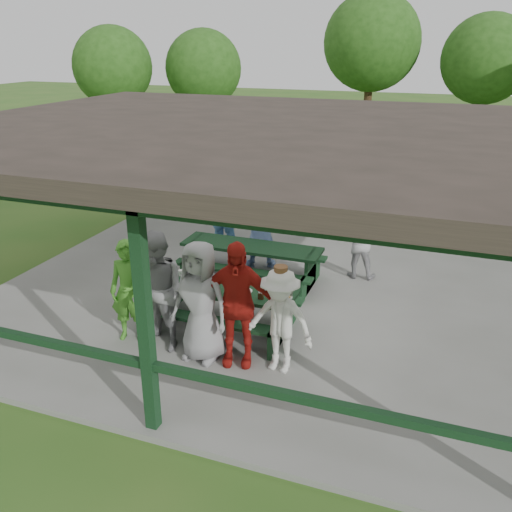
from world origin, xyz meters
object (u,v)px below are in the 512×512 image
at_px(contestant_grey_left, 158,292).
at_px(spectator_grey, 360,242).
at_px(picnic_table_far, 251,258).
at_px(contestant_green, 129,291).
at_px(pickup_truck, 395,174).
at_px(picnic_table_near, 220,302).
at_px(spectator_blue, 224,212).
at_px(contestant_red, 236,304).
at_px(spectator_lblue, 261,227).
at_px(contestant_grey_mid, 201,302).
at_px(farm_trailer, 288,162).
at_px(contestant_white_fedora, 280,321).

bearing_deg(contestant_grey_left, spectator_grey, 76.75).
height_order(picnic_table_far, contestant_green, contestant_green).
distance_m(contestant_grey_left, pickup_truck, 10.39).
height_order(picnic_table_near, picnic_table_far, same).
distance_m(contestant_green, spectator_blue, 4.21).
height_order(picnic_table_far, spectator_grey, spectator_grey).
height_order(contestant_grey_left, spectator_blue, contestant_grey_left).
xyz_separation_m(picnic_table_near, pickup_truck, (1.73, 9.22, 0.26)).
relative_size(picnic_table_far, contestant_red, 1.44).
height_order(contestant_green, spectator_lblue, spectator_lblue).
bearing_deg(contestant_grey_mid, spectator_blue, 115.08).
distance_m(contestant_grey_left, farm_trailer, 11.19).
relative_size(contestant_grey_left, contestant_grey_mid, 1.02).
relative_size(contestant_grey_left, pickup_truck, 0.32).
bearing_deg(spectator_lblue, contestant_red, 85.31).
distance_m(contestant_grey_left, contestant_red, 1.28).
height_order(contestant_grey_mid, contestant_red, contestant_red).
bearing_deg(spectator_grey, picnic_table_far, 21.76).
xyz_separation_m(contestant_grey_left, spectator_blue, (-0.74, 4.27, -0.04)).
height_order(contestant_grey_mid, farm_trailer, contestant_grey_mid).
height_order(contestant_white_fedora, spectator_blue, spectator_blue).
relative_size(contestant_green, spectator_lblue, 0.98).
bearing_deg(contestant_white_fedora, contestant_grey_left, -170.97).
bearing_deg(spectator_grey, pickup_truck, -92.74).
relative_size(contestant_grey_mid, farm_trailer, 0.44).
relative_size(pickup_truck, farm_trailer, 1.40).
bearing_deg(pickup_truck, contestant_grey_left, 160.61).
xyz_separation_m(contestant_green, contestant_white_fedora, (2.51, -0.03, -0.04)).
bearing_deg(contestant_grey_left, contestant_green, -168.02).
height_order(contestant_red, spectator_blue, contestant_red).
xyz_separation_m(picnic_table_far, contestant_red, (0.84, -2.87, 0.49)).
bearing_deg(farm_trailer, spectator_lblue, -93.77).
distance_m(contestant_grey_mid, spectator_lblue, 3.76).
xyz_separation_m(picnic_table_far, contestant_grey_left, (-0.44, -2.89, 0.47)).
xyz_separation_m(contestant_grey_left, spectator_grey, (2.42, 3.81, -0.20)).
bearing_deg(pickup_truck, farm_trailer, 68.73).
relative_size(picnic_table_far, spectator_lblue, 1.62).
bearing_deg(contestant_white_fedora, contestant_grey_mid, -167.91).
height_order(picnic_table_near, contestant_red, contestant_red).
relative_size(contestant_grey_mid, spectator_blue, 1.02).
relative_size(contestant_white_fedora, spectator_blue, 0.90).
height_order(contestant_red, contestant_white_fedora, contestant_red).
height_order(picnic_table_near, spectator_blue, spectator_blue).
xyz_separation_m(contestant_white_fedora, farm_trailer, (-3.27, 11.06, -0.17)).
bearing_deg(picnic_table_near, spectator_blue, 112.08).
xyz_separation_m(spectator_blue, farm_trailer, (-0.58, 6.83, -0.28)).
distance_m(picnic_table_near, spectator_grey, 3.44).
bearing_deg(spectator_lblue, picnic_table_near, 76.83).
height_order(contestant_green, pickup_truck, contestant_green).
bearing_deg(picnic_table_far, spectator_lblue, 96.15).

